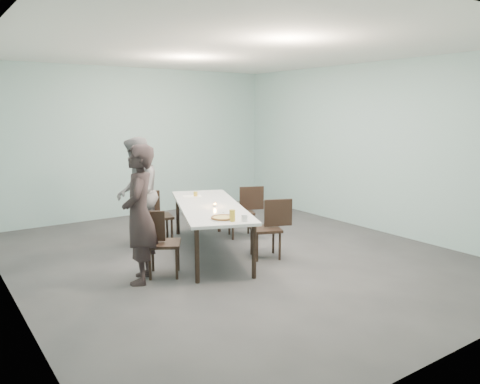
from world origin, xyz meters
TOP-DOWN VIEW (x-y plane):
  - ground at (0.00, 0.00)m, footprint 7.00×7.00m
  - room_shell at (0.00, 0.00)m, footprint 6.02×7.02m
  - table at (-0.20, 0.32)m, footprint 1.79×2.75m
  - chair_near_left at (-1.28, -0.14)m, footprint 0.64×0.57m
  - chair_far_left at (-0.66, 1.32)m, footprint 0.65×0.50m
  - chair_near_right at (0.43, -0.37)m, footprint 0.65×0.55m
  - chair_far_right at (0.79, 0.79)m, footprint 0.65×0.55m
  - diner_near at (-1.55, -0.22)m, footprint 0.69×0.76m
  - diner_far at (-0.98, 1.24)m, footprint 0.99×1.06m
  - pizza at (-0.55, -0.60)m, footprint 0.34×0.34m
  - side_plate at (-0.25, -0.26)m, footprint 0.18×0.18m
  - beer_glass at (-0.51, -0.76)m, footprint 0.08×0.08m
  - water_tumbler at (-0.39, -0.85)m, footprint 0.08×0.08m
  - tealight at (-0.22, 0.15)m, footprint 0.06×0.06m
  - amber_tumbler at (-0.04, 1.04)m, footprint 0.07×0.07m
  - menu at (-0.08, 1.09)m, footprint 0.36×0.31m

SIDE VIEW (x-z plane):
  - ground at x=0.00m, z-range 0.00..0.00m
  - chair_near_left at x=-1.28m, z-range 0.07..0.94m
  - chair_far_left at x=-0.66m, z-range 0.07..0.94m
  - chair_near_right at x=0.43m, z-range 0.07..0.94m
  - chair_far_right at x=0.79m, z-range 0.07..0.94m
  - table at x=-0.20m, z-range 0.32..1.07m
  - menu at x=-0.08m, z-range 0.75..0.76m
  - side_plate at x=-0.25m, z-range 0.75..0.76m
  - pizza at x=-0.55m, z-range 0.75..0.79m
  - tealight at x=-0.22m, z-range 0.75..0.79m
  - amber_tumbler at x=-0.04m, z-range 0.75..0.83m
  - water_tumbler at x=-0.39m, z-range 0.75..0.84m
  - beer_glass at x=-0.51m, z-range 0.75..0.90m
  - diner_near at x=-1.55m, z-range 0.00..1.75m
  - diner_far at x=-0.98m, z-range 0.00..1.75m
  - room_shell at x=0.00m, z-range 0.52..3.53m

